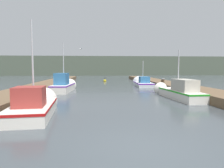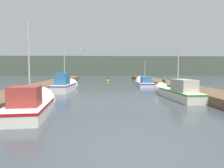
{
  "view_description": "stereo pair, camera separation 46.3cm",
  "coord_description": "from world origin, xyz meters",
  "px_view_note": "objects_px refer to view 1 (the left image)",
  "views": [
    {
      "loc": [
        -1.26,
        -5.05,
        2.16
      ],
      "look_at": [
        0.03,
        11.68,
        0.83
      ],
      "focal_mm": 32.0,
      "sensor_mm": 36.0,
      "label": 1
    },
    {
      "loc": [
        -0.79,
        -5.08,
        2.16
      ],
      "look_at": [
        0.03,
        11.68,
        0.83
      ],
      "focal_mm": 32.0,
      "sensor_mm": 36.0,
      "label": 2
    }
  ],
  "objects_px": {
    "mooring_piling_0": "(15,101)",
    "fishing_boat_3": "(142,83)",
    "mooring_piling_3": "(63,81)",
    "channel_buoy": "(105,81)",
    "mooring_piling_2": "(57,83)",
    "seagull_lead": "(81,49)",
    "mooring_piling_1": "(163,84)",
    "fishing_boat_0": "(35,105)",
    "fishing_boat_2": "(64,85)",
    "fishing_boat_1": "(176,91)"
  },
  "relations": [
    {
      "from": "fishing_boat_1",
      "to": "mooring_piling_0",
      "type": "height_order",
      "value": "fishing_boat_1"
    },
    {
      "from": "mooring_piling_0",
      "to": "channel_buoy",
      "type": "height_order",
      "value": "mooring_piling_0"
    },
    {
      "from": "fishing_boat_2",
      "to": "fishing_boat_0",
      "type": "bearing_deg",
      "value": -85.37
    },
    {
      "from": "channel_buoy",
      "to": "seagull_lead",
      "type": "height_order",
      "value": "seagull_lead"
    },
    {
      "from": "mooring_piling_2",
      "to": "fishing_boat_1",
      "type": "bearing_deg",
      "value": -33.91
    },
    {
      "from": "seagull_lead",
      "to": "fishing_boat_3",
      "type": "bearing_deg",
      "value": 79.18
    },
    {
      "from": "fishing_boat_0",
      "to": "fishing_boat_2",
      "type": "xyz_separation_m",
      "value": [
        -0.15,
        9.48,
        0.14
      ]
    },
    {
      "from": "seagull_lead",
      "to": "channel_buoy",
      "type": "bearing_deg",
      "value": 129.97
    },
    {
      "from": "fishing_boat_1",
      "to": "channel_buoy",
      "type": "height_order",
      "value": "fishing_boat_1"
    },
    {
      "from": "fishing_boat_0",
      "to": "mooring_piling_1",
      "type": "relative_size",
      "value": 4.36
    },
    {
      "from": "mooring_piling_1",
      "to": "channel_buoy",
      "type": "height_order",
      "value": "mooring_piling_1"
    },
    {
      "from": "mooring_piling_2",
      "to": "mooring_piling_3",
      "type": "height_order",
      "value": "mooring_piling_2"
    },
    {
      "from": "mooring_piling_0",
      "to": "fishing_boat_3",
      "type": "bearing_deg",
      "value": 55.69
    },
    {
      "from": "mooring_piling_3",
      "to": "fishing_boat_0",
      "type": "bearing_deg",
      "value": -85.43
    },
    {
      "from": "fishing_boat_3",
      "to": "mooring_piling_0",
      "type": "bearing_deg",
      "value": -121.02
    },
    {
      "from": "channel_buoy",
      "to": "fishing_boat_1",
      "type": "bearing_deg",
      "value": -75.87
    },
    {
      "from": "fishing_boat_0",
      "to": "mooring_piling_3",
      "type": "xyz_separation_m",
      "value": [
        -1.25,
        15.61,
        0.18
      ]
    },
    {
      "from": "seagull_lead",
      "to": "mooring_piling_1",
      "type": "bearing_deg",
      "value": 42.06
    },
    {
      "from": "mooring_piling_1",
      "to": "seagull_lead",
      "type": "height_order",
      "value": "seagull_lead"
    },
    {
      "from": "channel_buoy",
      "to": "mooring_piling_3",
      "type": "bearing_deg",
      "value": -128.92
    },
    {
      "from": "mooring_piling_2",
      "to": "channel_buoy",
      "type": "relative_size",
      "value": 1.27
    },
    {
      "from": "fishing_boat_3",
      "to": "mooring_piling_2",
      "type": "distance_m",
      "value": 10.43
    },
    {
      "from": "mooring_piling_3",
      "to": "fishing_boat_1",
      "type": "bearing_deg",
      "value": -48.19
    },
    {
      "from": "mooring_piling_0",
      "to": "mooring_piling_2",
      "type": "distance_m",
      "value": 10.38
    },
    {
      "from": "fishing_boat_2",
      "to": "fishing_boat_3",
      "type": "xyz_separation_m",
      "value": [
        8.71,
        5.5,
        -0.22
      ]
    },
    {
      "from": "mooring_piling_2",
      "to": "seagull_lead",
      "type": "xyz_separation_m",
      "value": [
        2.36,
        0.72,
        3.55
      ]
    },
    {
      "from": "mooring_piling_3",
      "to": "seagull_lead",
      "type": "xyz_separation_m",
      "value": [
        2.49,
        -3.81,
        3.58
      ]
    },
    {
      "from": "fishing_boat_0",
      "to": "fishing_boat_3",
      "type": "distance_m",
      "value": 17.25
    },
    {
      "from": "seagull_lead",
      "to": "fishing_boat_1",
      "type": "bearing_deg",
      "value": 11.2
    },
    {
      "from": "fishing_boat_3",
      "to": "channel_buoy",
      "type": "height_order",
      "value": "fishing_boat_3"
    },
    {
      "from": "fishing_boat_3",
      "to": "mooring_piling_3",
      "type": "height_order",
      "value": "fishing_boat_3"
    },
    {
      "from": "fishing_boat_3",
      "to": "mooring_piling_3",
      "type": "relative_size",
      "value": 5.19
    },
    {
      "from": "fishing_boat_3",
      "to": "fishing_boat_0",
      "type": "bearing_deg",
      "value": -116.44
    },
    {
      "from": "mooring_piling_1",
      "to": "mooring_piling_2",
      "type": "bearing_deg",
      "value": 173.14
    },
    {
      "from": "fishing_boat_1",
      "to": "mooring_piling_0",
      "type": "bearing_deg",
      "value": -162.99
    },
    {
      "from": "mooring_piling_3",
      "to": "channel_buoy",
      "type": "height_order",
      "value": "mooring_piling_3"
    },
    {
      "from": "fishing_boat_2",
      "to": "channel_buoy",
      "type": "xyz_separation_m",
      "value": [
        4.36,
        12.88,
        -0.41
      ]
    },
    {
      "from": "mooring_piling_0",
      "to": "mooring_piling_1",
      "type": "relative_size",
      "value": 0.89
    },
    {
      "from": "channel_buoy",
      "to": "fishing_boat_2",
      "type": "bearing_deg",
      "value": -108.69
    },
    {
      "from": "mooring_piling_2",
      "to": "mooring_piling_3",
      "type": "bearing_deg",
      "value": 91.7
    },
    {
      "from": "fishing_boat_2",
      "to": "fishing_boat_3",
      "type": "bearing_deg",
      "value": 35.99
    },
    {
      "from": "mooring_piling_1",
      "to": "mooring_piling_3",
      "type": "bearing_deg",
      "value": 151.59
    },
    {
      "from": "mooring_piling_3",
      "to": "channel_buoy",
      "type": "xyz_separation_m",
      "value": [
        5.46,
        6.76,
        -0.45
      ]
    },
    {
      "from": "mooring_piling_1",
      "to": "channel_buoy",
      "type": "bearing_deg",
      "value": 112.77
    },
    {
      "from": "fishing_boat_0",
      "to": "fishing_boat_2",
      "type": "bearing_deg",
      "value": 85.67
    },
    {
      "from": "fishing_boat_2",
      "to": "mooring_piling_3",
      "type": "relative_size",
      "value": 4.61
    },
    {
      "from": "mooring_piling_1",
      "to": "mooring_piling_0",
      "type": "bearing_deg",
      "value": -139.53
    },
    {
      "from": "fishing_boat_2",
      "to": "fishing_boat_3",
      "type": "height_order",
      "value": "fishing_boat_2"
    },
    {
      "from": "fishing_boat_3",
      "to": "seagull_lead",
      "type": "distance_m",
      "value": 8.85
    },
    {
      "from": "mooring_piling_1",
      "to": "fishing_boat_3",
      "type": "bearing_deg",
      "value": 100.12
    }
  ]
}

